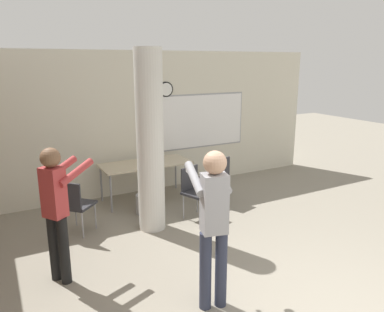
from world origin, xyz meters
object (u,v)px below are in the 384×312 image
(chair_near_pillar, at_px, (75,203))
(chair_table_right, at_px, (217,175))
(folding_table, at_px, (146,165))
(bottle_on_table, at_px, (163,158))
(person_playing_front, at_px, (213,218))
(chair_table_front, at_px, (195,189))
(person_watching_back, at_px, (57,205))

(chair_near_pillar, bearing_deg, chair_table_right, 3.48)
(folding_table, bearing_deg, bottle_on_table, -24.02)
(folding_table, relative_size, chair_near_pillar, 1.94)
(chair_table_right, relative_size, chair_near_pillar, 1.00)
(bottle_on_table, relative_size, chair_near_pillar, 0.28)
(person_playing_front, bearing_deg, chair_table_right, 57.09)
(chair_table_front, xyz_separation_m, person_watching_back, (-2.34, -0.89, 0.47))
(chair_table_right, relative_size, person_playing_front, 0.50)
(person_playing_front, distance_m, person_watching_back, 1.86)
(chair_near_pillar, bearing_deg, chair_table_front, -8.98)
(chair_near_pillar, distance_m, person_watching_back, 1.35)
(bottle_on_table, height_order, person_watching_back, person_watching_back)
(chair_table_right, height_order, chair_near_pillar, same)
(folding_table, height_order, chair_near_pillar, chair_near_pillar)
(chair_table_front, bearing_deg, bottle_on_table, 96.44)
(folding_table, distance_m, chair_near_pillar, 1.76)
(person_watching_back, bearing_deg, chair_near_pillar, 70.77)
(person_playing_front, relative_size, person_watching_back, 1.05)
(bottle_on_table, distance_m, chair_table_front, 1.12)
(bottle_on_table, distance_m, chair_table_right, 1.08)
(person_watching_back, bearing_deg, folding_table, 47.32)
(chair_table_front, bearing_deg, chair_table_right, 32.97)
(chair_near_pillar, bearing_deg, bottle_on_table, 22.96)
(bottle_on_table, xyz_separation_m, person_playing_front, (-0.87, -3.24, 0.21))
(chair_table_front, height_order, person_watching_back, person_watching_back)
(chair_table_front, relative_size, chair_table_right, 1.00)
(bottle_on_table, xyz_separation_m, person_watching_back, (-2.22, -1.96, 0.16))
(person_playing_front, bearing_deg, bottle_on_table, 74.95)
(bottle_on_table, distance_m, chair_near_pillar, 1.98)
(chair_table_right, bearing_deg, person_watching_back, -156.11)
(chair_table_front, height_order, chair_near_pillar, same)
(folding_table, xyz_separation_m, person_watching_back, (-1.93, -2.09, 0.30))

